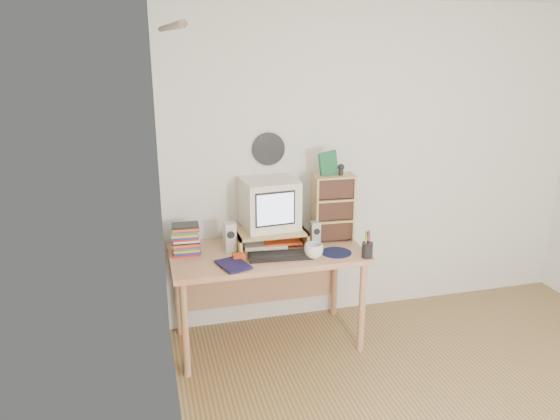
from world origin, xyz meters
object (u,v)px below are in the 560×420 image
dvd_stack (186,236)px  cd_rack (333,208)px  desk (265,265)px  keyboard (280,256)px  diary (222,266)px  crt_monitor (271,205)px  mug (314,251)px

dvd_stack → cd_rack: bearing=2.9°
desk → keyboard: 0.27m
dvd_stack → diary: 0.41m
keyboard → cd_rack: cd_rack is taller
crt_monitor → dvd_stack: (-0.64, -0.05, -0.17)m
diary → crt_monitor: bearing=24.3°
desk → crt_monitor: bearing=53.7°
mug → diary: 0.66m
keyboard → dvd_stack: (-0.63, 0.25, 0.12)m
crt_monitor → cd_rack: bearing=-10.6°
desk → diary: size_ratio=6.51×
mug → crt_monitor: bearing=121.8°
crt_monitor → keyboard: crt_monitor is taller
desk → keyboard: bearing=-74.3°
desk → cd_rack: cd_rack is taller
keyboard → mug: 0.24m
keyboard → mug: mug is taller
crt_monitor → mug: crt_monitor is taller
keyboard → diary: diary is taller
crt_monitor → mug: size_ratio=2.89×
crt_monitor → dvd_stack: bearing=179.9°
desk → keyboard: size_ratio=3.10×
desk → keyboard: keyboard is taller
desk → cd_rack: size_ratio=2.75×
crt_monitor → desk: bearing=-131.1°
mug → diary: bearing=-177.5°
crt_monitor → dvd_stack: size_ratio=1.44×
crt_monitor → keyboard: 0.41m
dvd_stack → mug: (0.86, -0.31, -0.08)m
keyboard → crt_monitor: bearing=94.3°
keyboard → cd_rack: (0.48, 0.25, 0.24)m
dvd_stack → diary: (0.20, -0.34, -0.11)m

